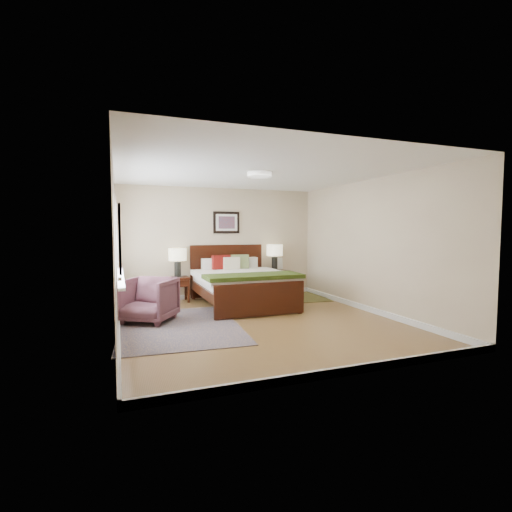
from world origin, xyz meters
The scene contains 18 objects.
floor centered at (0.00, 0.00, 0.00)m, with size 5.00×5.00×0.00m, color brown.
back_wall centered at (0.00, 2.50, 1.25)m, with size 4.50×0.04×2.50m, color #CBB793.
front_wall centered at (0.00, -2.50, 1.25)m, with size 4.50×0.04×2.50m, color #CBB793.
left_wall centered at (-2.25, 0.00, 1.25)m, with size 0.04×5.00×2.50m, color #CBB793.
right_wall centered at (2.25, 0.00, 1.25)m, with size 0.04×5.00×2.50m, color #CBB793.
ceiling centered at (0.00, 0.00, 2.50)m, with size 4.50×5.00×0.02m, color white.
window centered at (-2.20, 0.70, 1.38)m, with size 0.11×2.72×1.32m.
door centered at (-2.23, -1.75, 1.07)m, with size 0.06×1.00×2.18m.
ceil_fixture centered at (0.00, 0.00, 2.47)m, with size 0.44×0.44×0.08m.
bed centered at (0.14, 1.41, 0.55)m, with size 1.82×2.21×1.19m.
wall_art centered at (0.14, 2.47, 1.72)m, with size 0.62×0.05×0.50m.
nightstand_left centered at (-1.02, 2.25, 0.42)m, with size 0.45×0.41×0.54m.
nightstand_right centered at (1.26, 2.26, 0.37)m, with size 0.59×0.44×0.59m.
lamp_left centered at (-1.02, 2.27, 0.98)m, with size 0.38×0.38×0.61m.
lamp_right centered at (1.26, 2.27, 1.03)m, with size 0.38×0.38×0.61m.
armchair centered at (-1.75, 0.65, 0.37)m, with size 0.80×0.82×0.75m, color brown.
rug_persian centered at (-1.31, 0.16, 0.01)m, with size 1.85×2.61×0.01m, color #0D1C43.
rug_navy centered at (1.80, 1.80, 0.01)m, with size 0.88×1.31×0.01m, color black.
Camera 1 is at (-2.21, -5.75, 1.55)m, focal length 26.00 mm.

